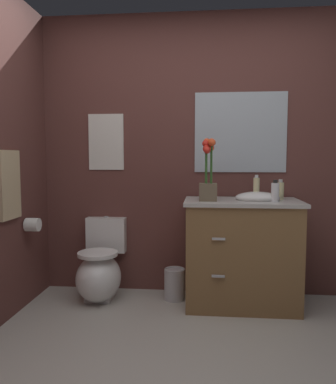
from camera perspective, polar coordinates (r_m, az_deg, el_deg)
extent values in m
cube|color=brown|center=(3.48, 7.13, 5.44)|extent=(4.27, 0.05, 2.50)
ellipsoid|color=white|center=(3.42, -10.27, -12.45)|extent=(0.38, 0.48, 0.40)
cube|color=white|center=(3.50, -10.02, -13.93)|extent=(0.22, 0.26, 0.18)
cube|color=white|center=(3.61, -9.12, -6.26)|extent=(0.36, 0.13, 0.32)
cylinder|color=white|center=(3.34, -10.43, -9.04)|extent=(0.34, 0.34, 0.03)
cylinder|color=#B7B7BC|center=(3.58, -9.15, -3.75)|extent=(0.04, 0.04, 0.02)
cube|color=brown|center=(3.27, 10.88, -9.16)|extent=(0.90, 0.52, 0.85)
cube|color=#BCB7B2|center=(3.19, 11.02, -1.45)|extent=(0.94, 0.56, 0.03)
ellipsoid|color=white|center=(3.20, 13.17, -0.84)|extent=(0.36, 0.26, 0.10)
cylinder|color=#B7B7BC|center=(3.35, 12.83, 0.63)|extent=(0.02, 0.02, 0.18)
cube|color=#B7B7BC|center=(2.95, 7.54, -6.93)|extent=(0.10, 0.02, 0.02)
cube|color=#B7B7BC|center=(3.02, 7.47, -12.32)|extent=(0.10, 0.02, 0.02)
cube|color=brown|center=(3.09, 5.98, -0.01)|extent=(0.14, 0.14, 0.14)
cylinder|color=#386B2D|center=(3.08, 6.46, 4.35)|extent=(0.01, 0.01, 0.33)
sphere|color=#EA4C23|center=(3.08, 6.50, 7.42)|extent=(0.06, 0.06, 0.06)
cylinder|color=#386B2D|center=(3.11, 6.36, 3.93)|extent=(0.01, 0.01, 0.28)
sphere|color=#EA4C23|center=(3.11, 6.38, 6.54)|extent=(0.06, 0.06, 0.06)
cylinder|color=#386B2D|center=(3.11, 5.77, 4.39)|extent=(0.01, 0.01, 0.33)
sphere|color=#EA4C23|center=(3.11, 5.80, 7.45)|extent=(0.06, 0.06, 0.06)
cylinder|color=#386B2D|center=(3.09, 5.60, 4.24)|extent=(0.01, 0.01, 0.32)
sphere|color=red|center=(3.09, 5.63, 7.18)|extent=(0.06, 0.06, 0.06)
cylinder|color=#386B2D|center=(3.07, 5.69, 3.85)|extent=(0.01, 0.01, 0.28)
sphere|color=red|center=(3.07, 5.71, 6.43)|extent=(0.06, 0.06, 0.06)
cylinder|color=#386B2D|center=(3.04, 5.81, 3.73)|extent=(0.01, 0.01, 0.27)
sphere|color=red|center=(3.04, 5.84, 6.23)|extent=(0.06, 0.06, 0.06)
cylinder|color=#386B2D|center=(3.05, 6.56, 4.28)|extent=(0.01, 0.01, 0.32)
sphere|color=#EA4C23|center=(3.05, 6.59, 7.33)|extent=(0.06, 0.06, 0.06)
cylinder|color=beige|center=(3.30, 16.37, 0.15)|extent=(0.06, 0.06, 0.14)
cylinder|color=#B7B7BC|center=(3.29, 16.41, 1.60)|extent=(0.03, 0.03, 0.02)
cylinder|color=beige|center=(3.24, 13.01, 0.48)|extent=(0.05, 0.05, 0.18)
cylinder|color=silver|center=(3.23, 13.04, 2.29)|extent=(0.03, 0.03, 0.02)
cylinder|color=white|center=(3.12, 15.65, -0.05)|extent=(0.06, 0.06, 0.15)
cylinder|color=black|center=(3.11, 15.69, 1.53)|extent=(0.03, 0.03, 0.02)
cylinder|color=#B7B7BC|center=(3.42, 0.99, -13.61)|extent=(0.18, 0.18, 0.26)
torus|color=#B7B7BC|center=(3.38, 1.00, -11.45)|extent=(0.18, 0.18, 0.01)
cube|color=silver|center=(3.57, -9.19, 7.35)|extent=(0.32, 0.01, 0.51)
cube|color=#B2BCC6|center=(3.47, 10.72, 8.70)|extent=(0.80, 0.01, 0.70)
cube|color=tan|center=(3.11, -22.49, 0.98)|extent=(0.03, 0.28, 0.52)
cylinder|color=white|center=(3.35, -19.50, -4.60)|extent=(0.11, 0.11, 0.11)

